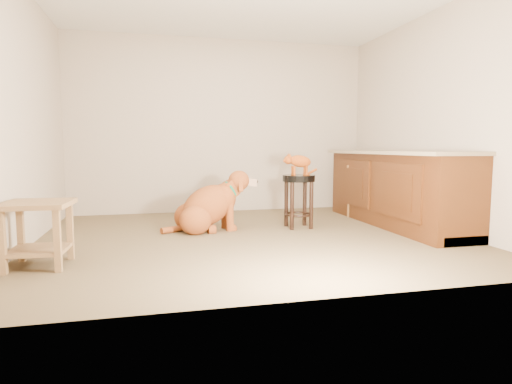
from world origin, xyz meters
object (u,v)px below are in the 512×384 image
object	(u,v)px
padded_stool	(299,190)
wood_stool	(358,189)
side_table	(38,224)
golden_retriever	(208,207)
tabby_kitten	(298,162)

from	to	relation	value
padded_stool	wood_stool	size ratio (longest dim) A/B	0.88
wood_stool	side_table	xyz separation A→B (m)	(-3.81, -1.84, -0.02)
wood_stool	golden_retriever	bearing A→B (deg)	-163.95
padded_stool	golden_retriever	size ratio (longest dim) A/B	0.55
padded_stool	wood_stool	bearing A→B (deg)	31.20
side_table	tabby_kitten	xyz separation A→B (m)	(2.64, 1.14, 0.45)
wood_stool	tabby_kitten	xyz separation A→B (m)	(-1.16, -0.70, 0.43)
wood_stool	padded_stool	bearing A→B (deg)	-148.80
wood_stool	tabby_kitten	size ratio (longest dim) A/B	1.55
tabby_kitten	side_table	bearing A→B (deg)	-155.69
padded_stool	side_table	world-z (taller)	padded_stool
wood_stool	tabby_kitten	distance (m)	1.42
padded_stool	tabby_kitten	xyz separation A→B (m)	(-0.01, 0.00, 0.35)
golden_retriever	padded_stool	bearing A→B (deg)	-11.20
wood_stool	golden_retriever	distance (m)	2.35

